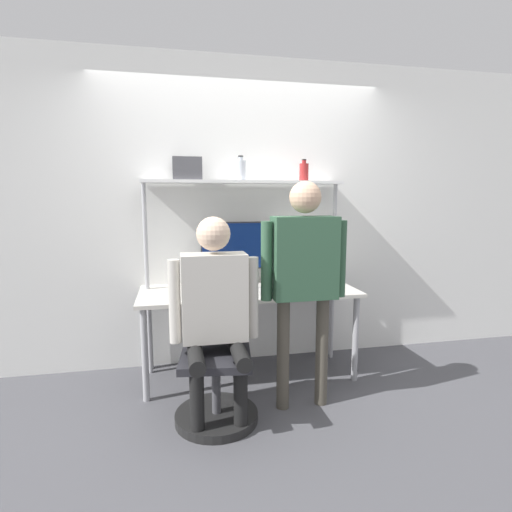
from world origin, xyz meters
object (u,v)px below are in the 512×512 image
laptop (216,285)px  office_chair (216,378)px  cell_phone (250,293)px  person_seated (215,304)px  person_standing (304,266)px  storage_box (187,169)px  monitor (239,248)px  bottle_clear (241,170)px  bottle_red (304,172)px

laptop → office_chair: bearing=-96.6°
cell_phone → person_seated: (-0.33, -0.53, 0.07)m
person_seated → person_standing: size_ratio=0.86×
storage_box → person_standing: bearing=-46.3°
office_chair → laptop: bearing=83.4°
monitor → office_chair: (-0.30, -0.84, -0.78)m
cell_phone → person_standing: (0.30, -0.45, 0.28)m
person_seated → cell_phone: bearing=57.8°
cell_phone → person_seated: person_seated is taller
person_standing → storage_box: bearing=133.7°
bottle_clear → storage_box: bearing=180.0°
person_seated → storage_box: size_ratio=5.91×
person_standing → laptop: bearing=137.6°
person_standing → bottle_clear: bottle_clear is taller
bottle_clear → bottle_red: bearing=-0.0°
laptop → person_seated: size_ratio=0.21×
storage_box → laptop: bearing=-54.9°
monitor → storage_box: storage_box is taller
laptop → person_standing: person_standing is taller
cell_phone → storage_box: storage_box is taller
office_chair → person_standing: 0.97m
office_chair → monitor: bearing=70.4°
bottle_red → person_standing: bearing=-107.6°
bottle_clear → storage_box: bottle_clear is taller
person_seated → person_standing: bearing=7.3°
laptop → bottle_red: size_ratio=1.57×
bottle_clear → person_standing: bearing=-68.7°
laptop → person_standing: bearing=-42.4°
office_chair → person_seated: (-0.01, -0.05, 0.53)m
monitor → office_chair: bearing=-109.6°
office_chair → bottle_red: 1.87m
bottle_red → bottle_clear: size_ratio=0.91×
office_chair → bottle_red: size_ratio=4.95×
office_chair → bottle_red: bottle_red is taller
bottle_clear → monitor: bearing=139.1°
monitor → person_seated: person_seated is taller
office_chair → storage_box: bearing=99.1°
cell_phone → bottle_red: size_ratio=0.80×
cell_phone → storage_box: bearing=143.4°
monitor → person_seated: size_ratio=0.48×
cell_phone → person_seated: 0.63m
person_standing → bottle_red: 1.08m
laptop → person_standing: size_ratio=0.18×
office_chair → person_seated: person_seated is taller
laptop → office_chair: 0.76m
laptop → cell_phone: bearing=-13.6°
cell_phone → storage_box: size_ratio=0.64×
person_seated → storage_box: 1.27m
monitor → bottle_clear: bearing=-40.9°
monitor → person_standing: (0.32, -0.80, -0.03)m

